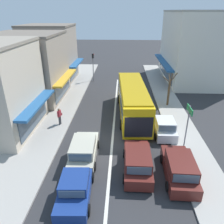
# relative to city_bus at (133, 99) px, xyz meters

# --- Properties ---
(ground_plane) EXTENTS (140.00, 140.00, 0.00)m
(ground_plane) POSITION_rel_city_bus_xyz_m (-1.81, -5.14, -1.88)
(ground_plane) COLOR #2D2D30
(lane_centre_line) EXTENTS (0.20, 28.00, 0.01)m
(lane_centre_line) POSITION_rel_city_bus_xyz_m (-1.81, -1.14, -1.88)
(lane_centre_line) COLOR silver
(lane_centre_line) RESTS_ON ground
(sidewalk_left) EXTENTS (5.20, 44.00, 0.14)m
(sidewalk_left) POSITION_rel_city_bus_xyz_m (-8.61, 0.86, -1.81)
(sidewalk_left) COLOR #A39E96
(sidewalk_left) RESTS_ON ground
(kerb_right) EXTENTS (2.80, 44.00, 0.12)m
(kerb_right) POSITION_rel_city_bus_xyz_m (4.39, 0.86, -1.82)
(kerb_right) COLOR #A39E96
(kerb_right) RESTS_ON ground
(shopfront_mid_block) EXTENTS (8.45, 8.12, 7.72)m
(shopfront_mid_block) POSITION_rel_city_bus_xyz_m (-11.99, 4.40, 1.97)
(shopfront_mid_block) COLOR gray
(shopfront_mid_block) RESTS_ON ground
(shopfront_far_end) EXTENTS (7.95, 7.01, 8.14)m
(shopfront_far_end) POSITION_rel_city_bus_xyz_m (-11.99, 12.34, 2.19)
(shopfront_far_end) COLOR gray
(shopfront_far_end) RESTS_ON ground
(building_right_far) EXTENTS (9.04, 13.43, 10.02)m
(building_right_far) POSITION_rel_city_bus_xyz_m (9.67, 13.77, 3.12)
(building_right_far) COLOR silver
(building_right_far) RESTS_ON ground
(city_bus) EXTENTS (3.14, 10.97, 3.23)m
(city_bus) POSITION_rel_city_bus_xyz_m (0.00, 0.00, 0.00)
(city_bus) COLOR yellow
(city_bus) RESTS_ON ground
(sedan_behind_bus_mid) EXTENTS (2.04, 4.27, 1.47)m
(sedan_behind_bus_mid) POSITION_rel_city_bus_xyz_m (-3.66, -11.16, -1.22)
(sedan_behind_bus_mid) COLOR navy
(sedan_behind_bus_mid) RESTS_ON ground
(wagon_queue_far_back) EXTENTS (2.03, 4.54, 1.58)m
(wagon_queue_far_back) POSITION_rel_city_bus_xyz_m (-3.76, -7.56, -1.14)
(wagon_queue_far_back) COLOR #B7B29E
(wagon_queue_far_back) RESTS_ON ground
(wagon_queue_gap_filler) EXTENTS (1.97, 4.52, 1.58)m
(wagon_queue_gap_filler) POSITION_rel_city_bus_xyz_m (0.05, -8.65, -1.14)
(wagon_queue_gap_filler) COLOR #561E19
(wagon_queue_gap_filler) RESTS_ON ground
(parked_wagon_kerb_front) EXTENTS (2.03, 4.55, 1.58)m
(parked_wagon_kerb_front) POSITION_rel_city_bus_xyz_m (2.70, -9.21, -1.14)
(parked_wagon_kerb_front) COLOR #561E19
(parked_wagon_kerb_front) RESTS_ON ground
(parked_hatchback_kerb_second) EXTENTS (1.82, 3.70, 1.54)m
(parked_hatchback_kerb_second) POSITION_rel_city_bus_xyz_m (2.66, -3.74, -1.17)
(parked_hatchback_kerb_second) COLOR silver
(parked_hatchback_kerb_second) RESTS_ON ground
(traffic_light_downstreet) EXTENTS (0.33, 0.24, 4.20)m
(traffic_light_downstreet) POSITION_rel_city_bus_xyz_m (-5.53, 11.98, 0.97)
(traffic_light_downstreet) COLOR gray
(traffic_light_downstreet) RESTS_ON ground
(directional_road_sign) EXTENTS (0.10, 1.40, 3.60)m
(directional_road_sign) POSITION_rel_city_bus_xyz_m (3.93, -5.70, 0.80)
(directional_road_sign) COLOR gray
(directional_road_sign) RESTS_ON ground
(street_tree_right) EXTENTS (1.60, 1.71, 3.99)m
(street_tree_right) POSITION_rel_city_bus_xyz_m (4.14, 2.74, -0.06)
(street_tree_right) COLOR brown
(street_tree_right) RESTS_ON ground
(pedestrian_with_handbag_near) EXTENTS (0.35, 0.66, 1.63)m
(pedestrian_with_handbag_near) POSITION_rel_city_bus_xyz_m (-6.88, -2.55, -0.81)
(pedestrian_with_handbag_near) COLOR #333338
(pedestrian_with_handbag_near) RESTS_ON sidewalk_left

